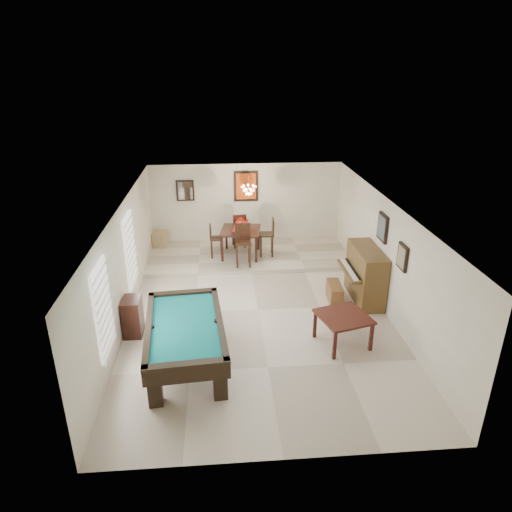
{
  "coord_description": "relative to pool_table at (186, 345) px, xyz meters",
  "views": [
    {
      "loc": [
        -0.83,
        -9.52,
        5.45
      ],
      "look_at": [
        0.0,
        0.6,
        1.15
      ],
      "focal_mm": 32.0,
      "sensor_mm": 36.0,
      "label": 1
    }
  ],
  "objects": [
    {
      "name": "dining_chair_south",
      "position": [
        1.35,
        4.4,
        0.27
      ],
      "size": [
        0.45,
        0.45,
        1.2
      ],
      "primitive_type": null,
      "rotation": [
        0.0,
        0.0,
        -0.0
      ],
      "color": "black",
      "rests_on": "dining_step"
    },
    {
      "name": "apothecary_chest",
      "position": [
        -1.21,
        1.2,
        -0.02
      ],
      "size": [
        0.38,
        0.56,
        0.84
      ],
      "primitive_type": "cube",
      "color": "black",
      "rests_on": "ground_plane"
    },
    {
      "name": "ceiling",
      "position": [
        1.57,
        2.01,
        2.15
      ],
      "size": [
        6.0,
        9.0,
        0.04
      ],
      "primitive_type": "cube",
      "color": "white",
      "rests_on": "wall_back"
    },
    {
      "name": "dining_step",
      "position": [
        1.57,
        5.26,
        -0.39
      ],
      "size": [
        6.0,
        2.5,
        0.12
      ],
      "primitive_type": "cube",
      "color": "beige",
      "rests_on": "ground_plane"
    },
    {
      "name": "dining_chair_west",
      "position": [
        0.6,
        5.11,
        0.17
      ],
      "size": [
        0.38,
        0.38,
        0.98
      ],
      "primitive_type": null,
      "rotation": [
        0.0,
        0.0,
        1.62
      ],
      "color": "black",
      "rests_on": "dining_step"
    },
    {
      "name": "wall_right",
      "position": [
        4.57,
        2.01,
        0.85
      ],
      "size": [
        0.04,
        9.0,
        2.6
      ],
      "primitive_type": "cube",
      "color": "silver",
      "rests_on": "ground_plane"
    },
    {
      "name": "wall_back",
      "position": [
        1.57,
        6.51,
        0.85
      ],
      "size": [
        6.0,
        0.04,
        2.6
      ],
      "primitive_type": "cube",
      "color": "silver",
      "rests_on": "ground_plane"
    },
    {
      "name": "right_picture_lower",
      "position": [
        4.53,
        1.01,
        1.25
      ],
      "size": [
        0.06,
        0.45,
        0.55
      ],
      "primitive_type": "cube",
      "color": "gray",
      "rests_on": "wall_right"
    },
    {
      "name": "wall_front",
      "position": [
        1.57,
        -2.49,
        0.85
      ],
      "size": [
        6.0,
        0.04,
        2.6
      ],
      "primitive_type": "cube",
      "color": "silver",
      "rests_on": "ground_plane"
    },
    {
      "name": "chandelier",
      "position": [
        1.57,
        5.21,
        1.75
      ],
      "size": [
        0.44,
        0.44,
        0.6
      ],
      "primitive_type": null,
      "color": "#FFE5B2",
      "rests_on": "ceiling"
    },
    {
      "name": "dining_chair_north",
      "position": [
        1.3,
        5.87,
        0.22
      ],
      "size": [
        0.45,
        0.45,
        1.09
      ],
      "primitive_type": null,
      "rotation": [
        0.0,
        0.0,
        3.27
      ],
      "color": "black",
      "rests_on": "dining_step"
    },
    {
      "name": "piano_bench",
      "position": [
        3.5,
        2.33,
        -0.23
      ],
      "size": [
        0.36,
        0.81,
        0.44
      ],
      "primitive_type": "cube",
      "rotation": [
        0.0,
        0.0,
        -0.07
      ],
      "color": "brown",
      "rests_on": "ground_plane"
    },
    {
      "name": "right_picture_upper",
      "position": [
        4.53,
        2.31,
        1.45
      ],
      "size": [
        0.06,
        0.55,
        0.65
      ],
      "primitive_type": "cube",
      "color": "slate",
      "rests_on": "wall_right"
    },
    {
      "name": "window_left_rear",
      "position": [
        -1.4,
        2.61,
        0.95
      ],
      "size": [
        0.06,
        1.0,
        1.7
      ],
      "primitive_type": "cube",
      "color": "white",
      "rests_on": "wall_left"
    },
    {
      "name": "wall_left",
      "position": [
        -1.43,
        2.01,
        0.85
      ],
      "size": [
        0.04,
        9.0,
        2.6
      ],
      "primitive_type": "cube",
      "color": "silver",
      "rests_on": "ground_plane"
    },
    {
      "name": "dining_chair_east",
      "position": [
        2.09,
        5.1,
        0.24
      ],
      "size": [
        0.45,
        0.45,
        1.14
      ],
      "primitive_type": null,
      "rotation": [
        0.0,
        0.0,
        -1.63
      ],
      "color": "black",
      "rests_on": "dining_step"
    },
    {
      "name": "back_painting",
      "position": [
        1.57,
        6.47,
        1.45
      ],
      "size": [
        0.75,
        0.06,
        0.95
      ],
      "primitive_type": "cube",
      "color": "#D84C14",
      "rests_on": "wall_back"
    },
    {
      "name": "back_mirror",
      "position": [
        -0.33,
        6.47,
        1.35
      ],
      "size": [
        0.55,
        0.06,
        0.65
      ],
      "primitive_type": "cube",
      "color": "white",
      "rests_on": "wall_back"
    },
    {
      "name": "corner_bench",
      "position": [
        -1.17,
        6.13,
        -0.1
      ],
      "size": [
        0.47,
        0.56,
        0.45
      ],
      "primitive_type": "cube",
      "rotation": [
        0.0,
        0.0,
        -0.16
      ],
      "color": "tan",
      "rests_on": "dining_step"
    },
    {
      "name": "dining_table",
      "position": [
        1.32,
        5.14,
        0.14
      ],
      "size": [
        1.29,
        1.29,
        0.94
      ],
      "primitive_type": null,
      "rotation": [
        0.0,
        0.0,
        -0.15
      ],
      "color": "black",
      "rests_on": "dining_step"
    },
    {
      "name": "flower_vase",
      "position": [
        1.32,
        5.14,
        0.74
      ],
      "size": [
        0.18,
        0.18,
        0.26
      ],
      "primitive_type": null,
      "rotation": [
        0.0,
        0.0,
        0.17
      ],
      "color": "#9D260D",
      "rests_on": "dining_table"
    },
    {
      "name": "pool_table",
      "position": [
        0.0,
        0.0,
        0.0
      ],
      "size": [
        1.67,
        2.79,
        0.89
      ],
      "primitive_type": null,
      "rotation": [
        0.0,
        0.0,
        0.08
      ],
      "color": "black",
      "rests_on": "ground_plane"
    },
    {
      "name": "square_table",
      "position": [
        3.2,
        0.46,
        -0.11
      ],
      "size": [
        1.2,
        1.2,
        0.67
      ],
      "primitive_type": null,
      "rotation": [
        0.0,
        0.0,
        0.28
      ],
      "color": "black",
      "rests_on": "ground_plane"
    },
    {
      "name": "ground_plane",
      "position": [
        1.57,
        2.01,
        -0.46
      ],
      "size": [
        6.0,
        9.0,
        0.02
      ],
      "primitive_type": "cube",
      "color": "beige"
    },
    {
      "name": "window_left_front",
      "position": [
        -1.4,
        -0.19,
        0.95
      ],
      "size": [
        0.06,
        1.0,
        1.7
      ],
      "primitive_type": "cube",
      "color": "white",
      "rests_on": "wall_left"
    },
    {
      "name": "upright_piano",
      "position": [
        4.1,
        2.37,
        0.22
      ],
      "size": [
        0.89,
        1.6,
        1.33
      ],
      "primitive_type": null,
      "color": "brown",
      "rests_on": "ground_plane"
    }
  ]
}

